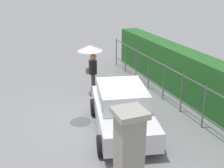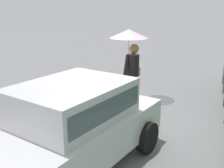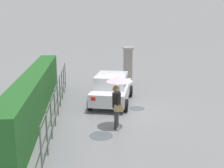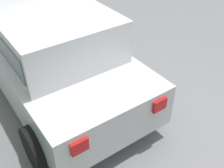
# 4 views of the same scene
# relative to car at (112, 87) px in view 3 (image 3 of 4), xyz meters

# --- Properties ---
(ground_plane) EXTENTS (40.00, 40.00, 0.00)m
(ground_plane) POSITION_rel_car_xyz_m (-1.36, -0.25, -0.80)
(ground_plane) COLOR slate
(car) EXTENTS (3.98, 2.53, 1.48)m
(car) POSITION_rel_car_xyz_m (0.00, 0.00, 0.00)
(car) COLOR silver
(car) RESTS_ON ground
(pedestrian) EXTENTS (1.01, 1.01, 2.11)m
(pedestrian) POSITION_rel_car_xyz_m (-3.25, 0.02, 0.79)
(pedestrian) COLOR #333333
(pedestrian) RESTS_ON ground
(gate_pillar) EXTENTS (0.60, 0.60, 2.42)m
(gate_pillar) POSITION_rel_car_xyz_m (3.21, -1.26, 0.44)
(gate_pillar) COLOR gray
(gate_pillar) RESTS_ON ground
(fence_section) EXTENTS (9.97, 0.05, 1.50)m
(fence_section) POSITION_rel_car_xyz_m (-1.61, 2.51, 0.02)
(fence_section) COLOR #59605B
(fence_section) RESTS_ON ground
(hedge_row) EXTENTS (10.92, 0.90, 1.90)m
(hedge_row) POSITION_rel_car_xyz_m (-1.61, 3.49, 0.15)
(hedge_row) COLOR #235B23
(hedge_row) RESTS_ON ground
(puddle_near) EXTENTS (0.73, 0.73, 0.00)m
(puddle_near) POSITION_rel_car_xyz_m (-0.98, -1.13, -0.80)
(puddle_near) COLOR #4C545B
(puddle_near) RESTS_ON ground
(puddle_far) EXTENTS (0.87, 0.87, 0.00)m
(puddle_far) POSITION_rel_car_xyz_m (-3.97, 0.73, -0.80)
(puddle_far) COLOR #4C545B
(puddle_far) RESTS_ON ground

